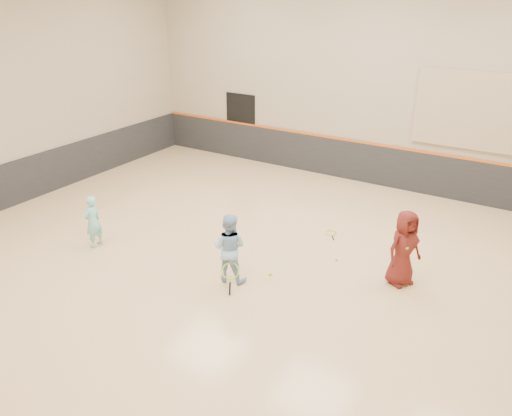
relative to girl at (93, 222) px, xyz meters
The scene contains 14 objects.
room 3.98m from the girl, 16.28° to the left, with size 15.04×12.04×6.22m.
wainscot_back 8.05m from the girl, 61.70° to the left, with size 14.90×0.04×1.20m, color #232326.
wainscot_left 3.82m from the girl, 163.06° to the left, with size 0.04×11.90×1.20m, color #232326.
accent_stripe 8.06m from the girl, 61.67° to the left, with size 14.90×0.03×0.06m, color #D85914.
acoustic_panel 9.86m from the girl, 46.89° to the left, with size 3.20×0.08×2.00m, color tan.
doorway 7.14m from the girl, 95.53° to the left, with size 1.10×0.05×2.20m, color black.
girl is the anchor object (origin of this frame).
instructor 3.43m from the girl, ahead, with size 0.70×0.54×1.44m, color #94C0E5.
young_man 6.69m from the girl, 18.29° to the left, with size 0.76×0.49×1.55m, color maroon.
held_racket 3.61m from the girl, ahead, with size 0.49×0.49×0.63m, color #A4CA2C, non-canonical shape.
spare_racket 5.51m from the girl, 38.18° to the left, with size 0.60×0.60×0.05m, color #BFDD30, non-canonical shape.
ball_under_racket 4.18m from the girl, 13.70° to the left, with size 0.07×0.07×0.07m, color yellow.
ball_in_hand 6.73m from the girl, 16.42° to the left, with size 0.07×0.07×0.07m, color #D6EC37.
ball_beside_spare 5.44m from the girl, 24.38° to the left, with size 0.07×0.07×0.07m, color yellow.
Camera 1 is at (4.55, -7.75, 5.40)m, focal length 35.00 mm.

